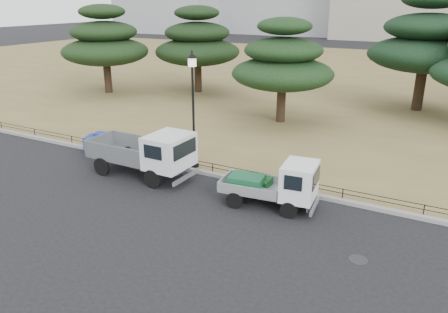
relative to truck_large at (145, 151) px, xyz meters
The scene contains 14 objects.
ground 3.95m from the truck_large, 17.86° to the right, with size 220.00×220.00×0.00m, color black.
lawn 29.69m from the truck_large, 83.08° to the left, with size 120.00×56.00×0.15m, color olive.
curb 4.02m from the truck_large, 22.06° to the left, with size 120.00×0.25×0.16m, color gray.
truck_large is the anchor object (origin of this frame).
truck_kei_front 6.45m from the truck_large, ahead, with size 3.10×1.40×1.62m.
truck_kei_rear 6.37m from the truck_large, ahead, with size 3.80×1.94×1.92m.
street_lamp 3.43m from the truck_large, 49.42° to the left, with size 0.48×0.48×5.32m.
pipe_fence 3.99m from the truck_large, 24.09° to the left, with size 38.00×0.04×0.40m.
tarp_pile 4.72m from the truck_large, 159.32° to the left, with size 1.66×1.43×0.93m.
manhole 10.41m from the truck_large, 13.14° to the right, with size 0.60×0.60×0.01m, color #2D2D30.
pine_west_far 19.60m from the truck_large, 137.24° to the left, with size 7.09×7.09×7.16m.
pine_west_near 18.93m from the truck_large, 114.24° to the left, with size 7.05×7.05×7.05m.
pine_center_left 11.81m from the truck_large, 79.43° to the left, with size 6.41×6.41×6.51m.
pine_center_right 21.52m from the truck_large, 63.17° to the left, with size 7.71×7.71×8.18m.
Camera 1 is at (8.36, -13.50, 7.69)m, focal length 35.00 mm.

